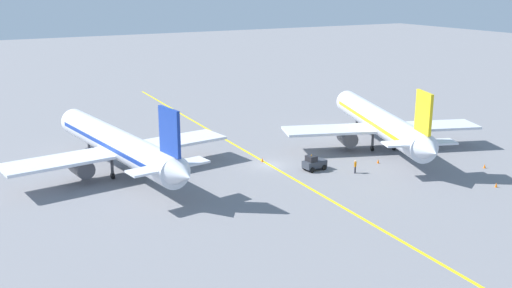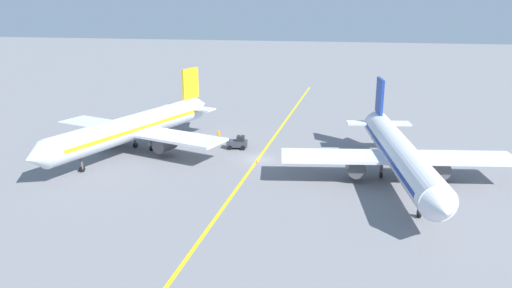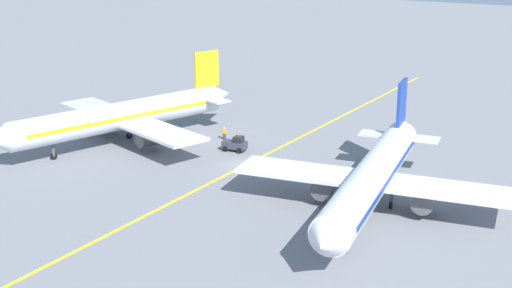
% 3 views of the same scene
% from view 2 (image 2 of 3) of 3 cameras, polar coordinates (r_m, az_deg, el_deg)
% --- Properties ---
extents(ground_plane, '(400.00, 400.00, 0.00)m').
position_cam_2_polar(ground_plane, '(69.30, 0.23, -1.76)').
color(ground_plane, slate).
extents(apron_yellow_centreline, '(5.25, 119.92, 0.01)m').
position_cam_2_polar(apron_yellow_centreline, '(69.30, 0.23, -1.76)').
color(apron_yellow_centreline, yellow).
rests_on(apron_yellow_centreline, ground).
extents(airplane_at_gate, '(28.45, 35.51, 10.60)m').
position_cam_2_polar(airplane_at_gate, '(61.85, 16.03, -1.05)').
color(airplane_at_gate, silver).
rests_on(airplane_at_gate, ground).
extents(airplane_adjacent_stand, '(28.16, 34.51, 10.60)m').
position_cam_2_polar(airplane_adjacent_stand, '(73.68, -13.70, 1.87)').
color(airplane_adjacent_stand, silver).
rests_on(airplane_adjacent_stand, ground).
extents(baggage_tug_dark, '(3.13, 2.00, 2.11)m').
position_cam_2_polar(baggage_tug_dark, '(73.98, -2.12, 0.14)').
color(baggage_tug_dark, '#333842').
rests_on(baggage_tug_dark, ground).
extents(ground_crew_worker, '(0.48, 0.40, 1.68)m').
position_cam_2_polar(ground_crew_worker, '(78.15, -4.29, 0.99)').
color(ground_crew_worker, '#23232D').
rests_on(ground_crew_worker, ground).
extents(traffic_cone_near_nose, '(0.32, 0.32, 0.55)m').
position_cam_2_polar(traffic_cone_near_nose, '(89.22, -13.19, 2.11)').
color(traffic_cone_near_nose, orange).
rests_on(traffic_cone_near_nose, ground).
extents(traffic_cone_mid_apron, '(0.32, 0.32, 0.55)m').
position_cam_2_polar(traffic_cone_mid_apron, '(67.55, 0.06, -2.00)').
color(traffic_cone_mid_apron, orange).
rests_on(traffic_cone_mid_apron, ground).
extents(traffic_cone_by_wingtip, '(0.32, 0.32, 0.55)m').
position_cam_2_polar(traffic_cone_by_wingtip, '(92.76, -9.09, 2.87)').
color(traffic_cone_by_wingtip, orange).
rests_on(traffic_cone_by_wingtip, ground).
extents(traffic_cone_far_edge, '(0.32, 0.32, 0.55)m').
position_cam_2_polar(traffic_cone_far_edge, '(78.04, -8.39, 0.35)').
color(traffic_cone_far_edge, orange).
rests_on(traffic_cone_far_edge, ground).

